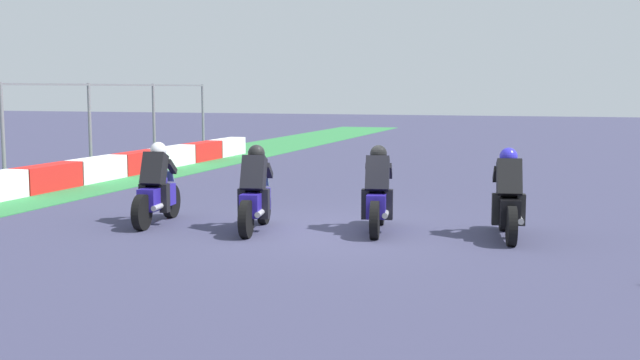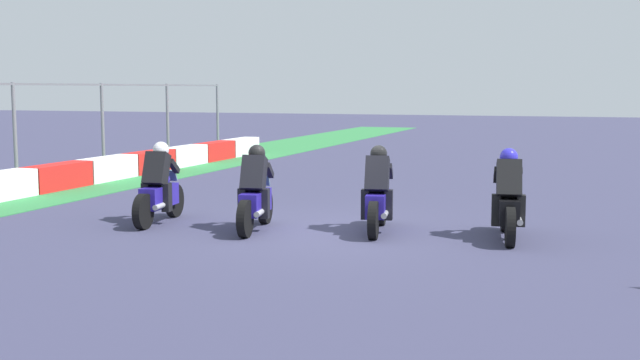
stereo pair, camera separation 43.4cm
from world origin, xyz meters
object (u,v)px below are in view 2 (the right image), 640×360
at_px(rider_lane_a, 508,202).
at_px(rider_lane_d, 159,190).
at_px(rider_lane_b, 378,197).
at_px(rider_lane_c, 256,195).

height_order(rider_lane_a, rider_lane_d, same).
height_order(rider_lane_a, rider_lane_b, same).
bearing_deg(rider_lane_c, rider_lane_d, 77.37).
distance_m(rider_lane_a, rider_lane_d, 6.31).
bearing_deg(rider_lane_a, rider_lane_b, 83.04).
xyz_separation_m(rider_lane_b, rider_lane_d, (-0.47, 4.07, 0.00)).
bearing_deg(rider_lane_d, rider_lane_c, -100.11).
relative_size(rider_lane_c, rider_lane_d, 1.00).
height_order(rider_lane_c, rider_lane_d, same).
relative_size(rider_lane_b, rider_lane_c, 1.00).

